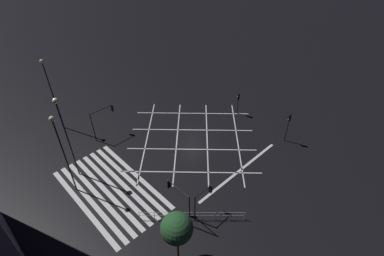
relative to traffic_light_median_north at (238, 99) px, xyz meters
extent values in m
plane|color=black|center=(-0.30, -8.47, -2.43)|extent=(200.00, 200.00, 0.00)
cube|color=silver|center=(-0.30, -17.22, -2.43)|extent=(12.92, 0.50, 0.01)
cube|color=silver|center=(-0.30, -18.12, -2.43)|extent=(12.92, 0.50, 0.01)
cube|color=silver|center=(-0.30, -19.02, -2.43)|extent=(12.92, 0.50, 0.01)
cube|color=silver|center=(-0.30, -19.92, -2.43)|extent=(12.92, 0.50, 0.01)
cube|color=silver|center=(-0.30, -20.82, -2.43)|extent=(12.92, 0.50, 0.01)
cube|color=silver|center=(-0.30, -21.72, -2.43)|extent=(12.92, 0.50, 0.01)
cube|color=silver|center=(-0.30, -22.62, -2.43)|extent=(12.92, 0.50, 0.01)
cube|color=silver|center=(-0.30, -23.52, -2.43)|extent=(12.92, 0.50, 0.01)
cube|color=silver|center=(3.76, -12.53, -2.43)|extent=(11.27, 11.27, 0.01)
cube|color=silver|center=(-4.36, -12.53, -2.43)|extent=(11.27, 11.27, 0.01)
cube|color=silver|center=(1.05, -9.82, -2.43)|extent=(11.27, 11.27, 0.01)
cube|color=silver|center=(-1.65, -9.82, -2.43)|extent=(11.27, 11.27, 0.01)
cube|color=silver|center=(-1.65, -7.11, -2.43)|extent=(11.27, 11.27, 0.01)
cube|color=silver|center=(1.05, -7.11, -2.43)|extent=(11.27, 11.27, 0.01)
cube|color=silver|center=(-4.36, -4.40, -2.43)|extent=(11.27, 11.27, 0.01)
cube|color=silver|center=(3.76, -4.40, -2.43)|extent=(11.27, 11.27, 0.01)
cube|color=silver|center=(7.38, -8.47, -2.43)|extent=(0.30, 12.92, 0.01)
cylinder|color=black|center=(0.00, 0.10, -0.73)|extent=(0.11, 0.11, 3.39)
cube|color=black|center=(0.00, -0.04, 0.46)|extent=(0.28, 0.16, 0.90)
sphere|color=black|center=(0.00, -0.15, 0.76)|extent=(0.18, 0.18, 0.18)
sphere|color=orange|center=(0.00, -0.15, 0.46)|extent=(0.18, 0.18, 0.18)
sphere|color=black|center=(0.00, -0.15, 0.16)|extent=(0.18, 0.18, 0.18)
cube|color=black|center=(0.00, 0.05, 0.46)|extent=(0.36, 0.02, 0.98)
cylinder|color=black|center=(8.49, -16.57, -0.75)|extent=(0.11, 0.11, 3.36)
cylinder|color=black|center=(8.49, -15.53, 0.78)|extent=(0.09, 2.08, 0.09)
cube|color=black|center=(8.49, -14.50, 0.33)|extent=(0.28, 0.16, 0.90)
sphere|color=red|center=(8.49, -14.38, 0.63)|extent=(0.18, 0.18, 0.18)
sphere|color=black|center=(8.49, -14.38, 0.33)|extent=(0.18, 0.18, 0.18)
sphere|color=black|center=(8.49, -14.38, 0.03)|extent=(0.18, 0.18, 0.18)
cube|color=black|center=(8.49, -14.59, 0.33)|extent=(0.36, 0.02, 0.98)
cylinder|color=black|center=(7.95, -0.24, -0.35)|extent=(0.11, 0.11, 4.16)
cube|color=black|center=(7.95, -0.38, 1.23)|extent=(0.28, 0.16, 0.90)
sphere|color=black|center=(7.95, -0.49, 1.53)|extent=(0.18, 0.18, 0.18)
sphere|color=black|center=(7.95, -0.49, 1.23)|extent=(0.18, 0.18, 0.18)
sphere|color=green|center=(7.95, -0.49, 0.93)|extent=(0.18, 0.18, 0.18)
cube|color=black|center=(7.95, -0.29, 1.23)|extent=(0.36, 0.02, 0.98)
cylinder|color=black|center=(8.60, -17.37, -0.35)|extent=(0.11, 0.11, 4.16)
cylinder|color=black|center=(7.22, -17.37, 1.58)|extent=(2.76, 0.09, 0.09)
cube|color=black|center=(5.84, -17.37, 1.13)|extent=(0.16, 0.28, 0.90)
sphere|color=red|center=(5.72, -17.37, 1.43)|extent=(0.18, 0.18, 0.18)
sphere|color=black|center=(5.72, -17.37, 1.13)|extent=(0.18, 0.18, 0.18)
sphere|color=black|center=(5.72, -17.37, 0.83)|extent=(0.18, 0.18, 0.18)
cube|color=black|center=(5.93, -17.37, 1.13)|extent=(0.02, 0.36, 0.98)
cylinder|color=black|center=(-8.52, -17.34, -0.36)|extent=(0.11, 0.11, 4.15)
cylinder|color=black|center=(-8.52, -15.85, 1.57)|extent=(0.09, 2.97, 0.09)
cube|color=black|center=(-8.52, -14.36, 1.12)|extent=(0.28, 0.16, 0.90)
sphere|color=red|center=(-8.52, -14.25, 1.42)|extent=(0.18, 0.18, 0.18)
sphere|color=black|center=(-8.52, -14.25, 1.12)|extent=(0.18, 0.18, 0.18)
sphere|color=black|center=(-8.52, -14.25, 0.82)|extent=(0.18, 0.18, 0.18)
cube|color=black|center=(-8.52, -14.45, 1.12)|extent=(0.36, 0.02, 0.98)
cylinder|color=black|center=(-4.69, -21.63, 2.28)|extent=(0.14, 0.14, 9.42)
sphere|color=#F9E0B2|center=(-4.69, -21.63, 7.16)|extent=(0.56, 0.56, 0.56)
cylinder|color=black|center=(-13.98, -19.11, 2.26)|extent=(0.14, 0.14, 9.38)
sphere|color=#F9E0B2|center=(-13.98, -19.11, 7.09)|extent=(0.48, 0.48, 0.48)
cylinder|color=black|center=(-2.77, -22.92, 2.11)|extent=(0.14, 0.14, 9.07)
sphere|color=#F9E0B2|center=(-2.77, -22.92, 6.79)|extent=(0.49, 0.49, 0.49)
cylinder|color=#473323|center=(10.14, -20.17, -0.85)|extent=(0.20, 0.20, 3.15)
sphere|color=#235128|center=(10.14, -20.17, 1.70)|extent=(2.60, 2.60, 2.60)
cylinder|color=#9EA0A5|center=(4.80, -20.31, -1.90)|extent=(0.05, 0.05, 1.05)
cylinder|color=#9EA0A5|center=(5.79, -19.28, -1.90)|extent=(0.05, 0.05, 1.05)
cylinder|color=#9EA0A5|center=(6.78, -18.26, -1.90)|extent=(0.05, 0.05, 1.05)
cylinder|color=#9EA0A5|center=(7.77, -17.23, -1.90)|extent=(0.05, 0.05, 1.05)
cylinder|color=#9EA0A5|center=(8.75, -16.21, -1.90)|extent=(0.05, 0.05, 1.05)
cylinder|color=#9EA0A5|center=(9.74, -15.18, -1.90)|extent=(0.05, 0.05, 1.05)
cylinder|color=#9EA0A5|center=(10.73, -14.15, -1.90)|extent=(0.05, 0.05, 1.05)
cylinder|color=#9EA0A5|center=(11.72, -13.13, -1.90)|extent=(0.05, 0.05, 1.05)
cylinder|color=#9EA0A5|center=(8.26, -16.72, -1.42)|extent=(6.95, 7.21, 0.04)
cylinder|color=#9EA0A5|center=(8.26, -16.72, -1.85)|extent=(6.95, 7.21, 0.04)
camera|label=1|loc=(20.67, -28.68, 21.96)|focal=28.00mm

